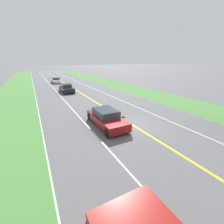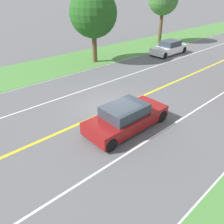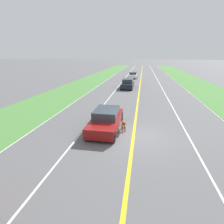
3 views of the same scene
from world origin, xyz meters
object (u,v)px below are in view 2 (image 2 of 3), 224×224
at_px(roadside_tree_left_near, 93,13).
at_px(dog, 113,109).
at_px(roadside_tree_left_far, 163,0).
at_px(ego_car, 126,117).
at_px(oncoming_car, 169,48).

bearing_deg(roadside_tree_left_near, dog, -32.88).
bearing_deg(roadside_tree_left_near, roadside_tree_left_far, 95.03).
bearing_deg(ego_car, dog, 170.72).
bearing_deg(oncoming_car, roadside_tree_left_far, -42.26).
distance_m(roadside_tree_left_near, roadside_tree_left_far, 11.85).
bearing_deg(roadside_tree_left_far, oncoming_car, -42.26).
relative_size(dog, roadside_tree_left_near, 0.19).
bearing_deg(dog, ego_car, -21.55).
relative_size(dog, roadside_tree_left_far, 0.18).
xyz_separation_m(ego_car, oncoming_car, (-7.27, 14.09, 0.02)).
bearing_deg(roadside_tree_left_far, roadside_tree_left_near, -84.97).
relative_size(roadside_tree_left_near, roadside_tree_left_far, 0.95).
height_order(roadside_tree_left_near, roadside_tree_left_far, roadside_tree_left_far).
bearing_deg(roadside_tree_left_far, ego_car, -57.33).
height_order(ego_car, oncoming_car, oncoming_car).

